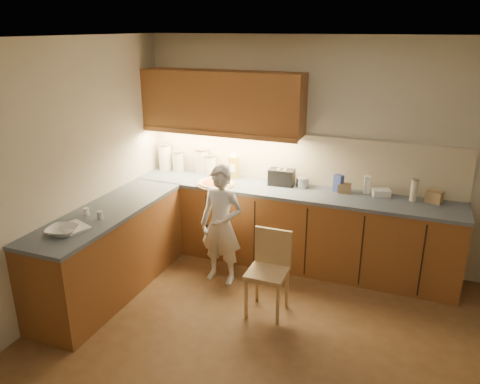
% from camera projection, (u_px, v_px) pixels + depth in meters
% --- Properties ---
extents(room, '(4.54, 4.50, 2.62)m').
position_uv_depth(room, '(281.00, 170.00, 3.46)').
color(room, brown).
rests_on(room, ground).
extents(l_counter, '(3.77, 2.62, 0.92)m').
position_uv_depth(l_counter, '(231.00, 234.00, 5.28)').
color(l_counter, brown).
rests_on(l_counter, ground).
extents(backsplash, '(3.75, 0.02, 0.58)m').
position_uv_depth(backsplash, '(298.00, 159.00, 5.48)').
color(backsplash, beige).
rests_on(backsplash, l_counter).
extents(upper_cabinets, '(1.95, 0.36, 0.73)m').
position_uv_depth(upper_cabinets, '(222.00, 102.00, 5.44)').
color(upper_cabinets, brown).
rests_on(upper_cabinets, ground).
extents(pizza_on_board, '(0.45, 0.45, 0.18)m').
position_uv_depth(pizza_on_board, '(215.00, 183.00, 5.47)').
color(pizza_on_board, tan).
rests_on(pizza_on_board, l_counter).
extents(child, '(0.50, 0.35, 1.32)m').
position_uv_depth(child, '(221.00, 225.00, 5.03)').
color(child, white).
rests_on(child, ground).
extents(wooden_chair, '(0.37, 0.37, 0.83)m').
position_uv_depth(wooden_chair, '(270.00, 266.00, 4.55)').
color(wooden_chair, tan).
rests_on(wooden_chair, ground).
extents(mixing_bowl, '(0.31, 0.31, 0.07)m').
position_uv_depth(mixing_bowl, '(62.00, 231.00, 4.18)').
color(mixing_bowl, white).
rests_on(mixing_bowl, l_counter).
extents(canister_a, '(0.17, 0.17, 0.34)m').
position_uv_depth(canister_a, '(165.00, 157.00, 6.02)').
color(canister_a, white).
rests_on(canister_a, l_counter).
extents(canister_b, '(0.15, 0.15, 0.27)m').
position_uv_depth(canister_b, '(178.00, 161.00, 5.96)').
color(canister_b, beige).
rests_on(canister_b, l_counter).
extents(canister_c, '(0.17, 0.17, 0.32)m').
position_uv_depth(canister_c, '(202.00, 161.00, 5.87)').
color(canister_c, beige).
rests_on(canister_c, l_counter).
extents(canister_d, '(0.15, 0.15, 0.25)m').
position_uv_depth(canister_d, '(210.00, 164.00, 5.84)').
color(canister_d, white).
rests_on(canister_d, l_counter).
extents(oil_jug, '(0.12, 0.10, 0.31)m').
position_uv_depth(oil_jug, '(234.00, 167.00, 5.71)').
color(oil_jug, '#B09423').
rests_on(oil_jug, l_counter).
extents(toaster, '(0.30, 0.18, 0.19)m').
position_uv_depth(toaster, '(282.00, 177.00, 5.46)').
color(toaster, black).
rests_on(toaster, l_counter).
extents(steel_pot, '(0.16, 0.16, 0.12)m').
position_uv_depth(steel_pot, '(303.00, 182.00, 5.39)').
color(steel_pot, '#ADADB2').
rests_on(steel_pot, l_counter).
extents(blue_box, '(0.12, 0.10, 0.20)m').
position_uv_depth(blue_box, '(338.00, 183.00, 5.23)').
color(blue_box, '#304190').
rests_on(blue_box, l_counter).
extents(card_box_a, '(0.16, 0.12, 0.10)m').
position_uv_depth(card_box_a, '(344.00, 188.00, 5.22)').
color(card_box_a, '#997D52').
rests_on(card_box_a, l_counter).
extents(white_bottle, '(0.08, 0.08, 0.20)m').
position_uv_depth(white_bottle, '(367.00, 185.00, 5.18)').
color(white_bottle, white).
rests_on(white_bottle, l_counter).
extents(flat_pack, '(0.22, 0.19, 0.08)m').
position_uv_depth(flat_pack, '(381.00, 193.00, 5.12)').
color(flat_pack, white).
rests_on(flat_pack, l_counter).
extents(tall_jar, '(0.08, 0.08, 0.25)m').
position_uv_depth(tall_jar, '(414.00, 190.00, 4.95)').
color(tall_jar, silver).
rests_on(tall_jar, l_counter).
extents(card_box_b, '(0.19, 0.17, 0.13)m').
position_uv_depth(card_box_b, '(434.00, 197.00, 4.93)').
color(card_box_b, tan).
rests_on(card_box_b, l_counter).
extents(dough_cloth, '(0.35, 0.31, 0.02)m').
position_uv_depth(dough_cloth, '(73.00, 227.00, 4.30)').
color(dough_cloth, white).
rests_on(dough_cloth, l_counter).
extents(spice_jar_a, '(0.06, 0.06, 0.08)m').
position_uv_depth(spice_jar_a, '(86.00, 212.00, 4.59)').
color(spice_jar_a, white).
rests_on(spice_jar_a, l_counter).
extents(spice_jar_b, '(0.06, 0.06, 0.08)m').
position_uv_depth(spice_jar_b, '(100.00, 215.00, 4.51)').
color(spice_jar_b, silver).
rests_on(spice_jar_b, l_counter).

